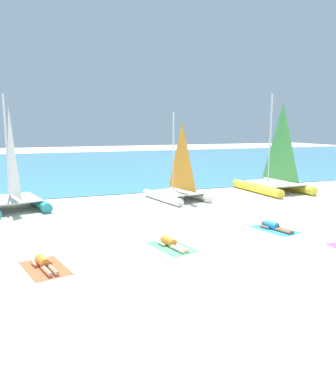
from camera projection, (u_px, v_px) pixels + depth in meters
ground_plane at (139, 200)px, 21.85m from camera, size 120.00×120.00×0.00m
ocean_water at (81, 164)px, 42.10m from camera, size 120.00×40.00×0.05m
sailboat_white at (178, 187)px, 21.82m from camera, size 3.06×4.16×4.94m
sailboat_teal at (12, 192)px, 19.35m from camera, size 3.72×4.93×5.77m
sailboat_yellow at (274, 177)px, 24.47m from camera, size 3.18×4.86×6.23m
towel_leftmost at (45, 268)px, 11.33m from camera, size 1.50×2.10×0.01m
sunbather_leftmost at (44, 263)px, 11.37m from camera, size 0.74×1.56×0.30m
towel_center_left at (172, 247)px, 13.31m from camera, size 1.45×2.08×0.01m
sunbather_center_left at (171, 243)px, 13.35m from camera, size 0.70×1.56×0.30m
towel_center_right at (275, 230)px, 15.55m from camera, size 1.46×2.08×0.01m
sunbather_center_right at (274, 226)px, 15.58m from camera, size 0.71×1.56×0.30m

